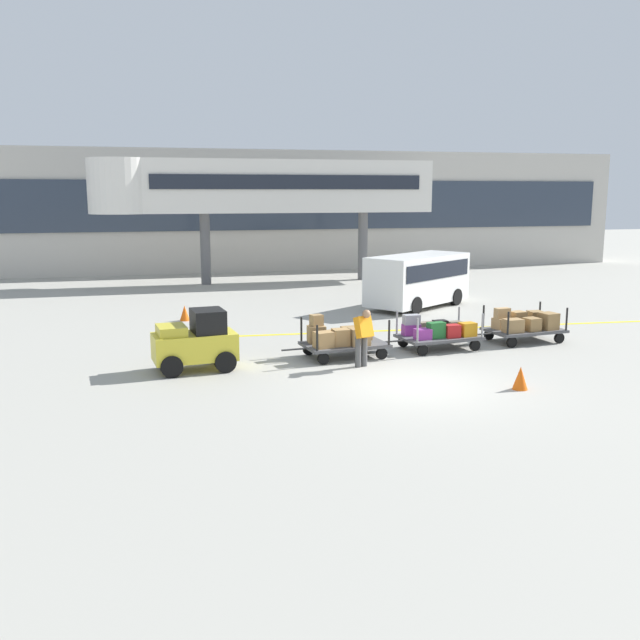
{
  "coord_description": "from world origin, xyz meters",
  "views": [
    {
      "loc": [
        -6.2,
        -15.23,
        4.57
      ],
      "look_at": [
        -1.37,
        3.71,
        0.99
      ],
      "focal_mm": 39.36,
      "sensor_mm": 36.0,
      "label": 1
    }
  ],
  "objects_px": {
    "baggage_cart_tail": "(525,325)",
    "safety_cone_far": "(520,378)",
    "baggage_cart_middle": "(437,332)",
    "baggage_handler": "(363,335)",
    "safety_cone_near": "(185,313)",
    "baggage_tug": "(196,342)",
    "shuttle_van": "(418,277)",
    "baggage_cart_lead": "(341,339)"
  },
  "relations": [
    {
      "from": "baggage_cart_tail",
      "to": "baggage_tug",
      "type": "bearing_deg",
      "value": -174.0
    },
    {
      "from": "shuttle_van",
      "to": "safety_cone_far",
      "type": "relative_size",
      "value": 9.15
    },
    {
      "from": "baggage_tug",
      "to": "baggage_cart_middle",
      "type": "relative_size",
      "value": 0.72
    },
    {
      "from": "safety_cone_far",
      "to": "baggage_cart_lead",
      "type": "bearing_deg",
      "value": 127.56
    },
    {
      "from": "baggage_handler",
      "to": "safety_cone_near",
      "type": "relative_size",
      "value": 2.84
    },
    {
      "from": "baggage_cart_lead",
      "to": "safety_cone_far",
      "type": "relative_size",
      "value": 5.56
    },
    {
      "from": "baggage_cart_middle",
      "to": "safety_cone_near",
      "type": "height_order",
      "value": "baggage_cart_middle"
    },
    {
      "from": "baggage_cart_lead",
      "to": "baggage_cart_middle",
      "type": "distance_m",
      "value": 3.06
    },
    {
      "from": "baggage_cart_lead",
      "to": "baggage_handler",
      "type": "bearing_deg",
      "value": -78.3
    },
    {
      "from": "baggage_tug",
      "to": "baggage_cart_tail",
      "type": "bearing_deg",
      "value": 6.0
    },
    {
      "from": "baggage_cart_middle",
      "to": "baggage_handler",
      "type": "bearing_deg",
      "value": -151.19
    },
    {
      "from": "baggage_tug",
      "to": "shuttle_van",
      "type": "relative_size",
      "value": 0.44
    },
    {
      "from": "baggage_tug",
      "to": "safety_cone_near",
      "type": "bearing_deg",
      "value": 88.8
    },
    {
      "from": "shuttle_van",
      "to": "baggage_handler",
      "type": "bearing_deg",
      "value": -120.2
    },
    {
      "from": "baggage_cart_middle",
      "to": "shuttle_van",
      "type": "height_order",
      "value": "shuttle_van"
    },
    {
      "from": "baggage_cart_tail",
      "to": "shuttle_van",
      "type": "relative_size",
      "value": 0.61
    },
    {
      "from": "shuttle_van",
      "to": "safety_cone_near",
      "type": "height_order",
      "value": "shuttle_van"
    },
    {
      "from": "safety_cone_near",
      "to": "baggage_handler",
      "type": "bearing_deg",
      "value": -62.93
    },
    {
      "from": "baggage_cart_lead",
      "to": "shuttle_van",
      "type": "relative_size",
      "value": 0.61
    },
    {
      "from": "baggage_cart_tail",
      "to": "safety_cone_far",
      "type": "distance_m",
      "value": 5.58
    },
    {
      "from": "baggage_cart_tail",
      "to": "baggage_cart_middle",
      "type": "bearing_deg",
      "value": -174.32
    },
    {
      "from": "baggage_cart_middle",
      "to": "baggage_cart_tail",
      "type": "relative_size",
      "value": 1.0
    },
    {
      "from": "baggage_tug",
      "to": "baggage_handler",
      "type": "relative_size",
      "value": 1.41
    },
    {
      "from": "baggage_cart_lead",
      "to": "baggage_handler",
      "type": "xyz_separation_m",
      "value": [
        0.25,
        -1.21,
        0.33
      ]
    },
    {
      "from": "baggage_cart_lead",
      "to": "safety_cone_far",
      "type": "height_order",
      "value": "baggage_cart_lead"
    },
    {
      "from": "baggage_cart_tail",
      "to": "shuttle_van",
      "type": "height_order",
      "value": "shuttle_van"
    },
    {
      "from": "baggage_cart_lead",
      "to": "baggage_cart_tail",
      "type": "height_order",
      "value": "baggage_cart_lead"
    },
    {
      "from": "baggage_tug",
      "to": "safety_cone_near",
      "type": "xyz_separation_m",
      "value": [
        0.15,
        7.31,
        -0.48
      ]
    },
    {
      "from": "shuttle_van",
      "to": "safety_cone_far",
      "type": "xyz_separation_m",
      "value": [
        -2.19,
        -11.74,
        -0.96
      ]
    },
    {
      "from": "baggage_handler",
      "to": "safety_cone_near",
      "type": "height_order",
      "value": "baggage_handler"
    },
    {
      "from": "baggage_tug",
      "to": "baggage_cart_lead",
      "type": "height_order",
      "value": "baggage_tug"
    },
    {
      "from": "safety_cone_near",
      "to": "baggage_cart_tail",
      "type": "bearing_deg",
      "value": -32.11
    },
    {
      "from": "baggage_cart_lead",
      "to": "baggage_handler",
      "type": "height_order",
      "value": "baggage_handler"
    },
    {
      "from": "safety_cone_far",
      "to": "shuttle_van",
      "type": "bearing_deg",
      "value": 79.44
    },
    {
      "from": "baggage_cart_middle",
      "to": "baggage_cart_tail",
      "type": "distance_m",
      "value": 3.05
    },
    {
      "from": "baggage_tug",
      "to": "safety_cone_far",
      "type": "relative_size",
      "value": 4.01
    },
    {
      "from": "baggage_cart_lead",
      "to": "shuttle_van",
      "type": "bearing_deg",
      "value": 54.71
    },
    {
      "from": "shuttle_van",
      "to": "safety_cone_near",
      "type": "bearing_deg",
      "value": -175.57
    },
    {
      "from": "baggage_cart_tail",
      "to": "baggage_handler",
      "type": "relative_size",
      "value": 1.96
    },
    {
      "from": "baggage_handler",
      "to": "shuttle_van",
      "type": "relative_size",
      "value": 0.31
    },
    {
      "from": "baggage_cart_tail",
      "to": "baggage_handler",
      "type": "bearing_deg",
      "value": -162.51
    },
    {
      "from": "baggage_handler",
      "to": "safety_cone_far",
      "type": "distance_m",
      "value": 4.19
    }
  ]
}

